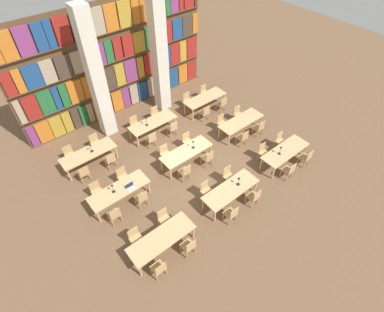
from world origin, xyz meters
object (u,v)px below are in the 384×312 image
reading_table_0 (162,239)px  desk_lamp_5 (146,120)px  reading_table_2 (285,152)px  reading_table_8 (205,99)px  chair_8 (289,170)px  chair_34 (222,104)px  chair_0 (159,269)px  chair_33 (188,100)px  desk_lamp_3 (193,143)px  chair_25 (70,154)px  reading_table_7 (153,123)px  chair_29 (135,124)px  chair_19 (187,141)px  chair_20 (243,137)px  chair_10 (306,157)px  chair_27 (95,142)px  chair_4 (231,214)px  desk_lamp_2 (112,187)px  chair_7 (228,175)px  desk_lamp_0 (239,180)px  chair_22 (259,128)px  chair_31 (156,114)px  chair_11 (280,140)px  chair_18 (208,158)px  reading_table_3 (119,191)px  pillar_center (159,54)px  chair_13 (97,191)px  chair_6 (254,197)px  chair_2 (189,246)px  reading_table_4 (186,152)px  chair_35 (204,92)px  chair_3 (164,218)px  chair_12 (115,215)px  reading_table_1 (231,190)px  chair_5 (206,190)px  chair_32 (205,112)px  chair_28 (151,139)px  reading_table_6 (88,154)px  reading_table_5 (241,122)px  desk_lamp_4 (91,147)px  chair_17 (165,153)px  chair_9 (263,152)px  laptop (131,187)px  chair_1 (136,238)px  desk_lamp_1 (281,149)px  chair_16 (185,172)px

reading_table_0 → desk_lamp_5: desk_lamp_5 is taller
reading_table_2 → reading_table_8: (-0.07, 5.21, 0.00)m
chair_8 → chair_34: (1.09, 5.21, 0.00)m
chair_0 → chair_33: bearing=45.6°
desk_lamp_3 → chair_25: bearing=142.2°
reading_table_7 → chair_29: chair_29 is taller
chair_19 → chair_25: size_ratio=1.00×
chair_20 → chair_34: same height
chair_10 → chair_27: bearing=134.7°
chair_4 → desk_lamp_2: 4.52m
chair_7 → desk_lamp_0: size_ratio=2.11×
chair_22 → chair_31: (-3.25, 4.03, 0.00)m
chair_11 → chair_18: size_ratio=1.00×
reading_table_3 → chair_27: chair_27 is taller
pillar_center → chair_13: bearing=-148.5°
chair_6 → chair_2: bearing=-179.8°
reading_table_4 → chair_35: (3.86, 3.23, -0.19)m
chair_22 → reading_table_7: 5.12m
chair_3 → chair_12: same height
reading_table_1 → chair_25: 7.18m
chair_5 → chair_20: bearing=-159.7°
reading_table_4 → chair_35: size_ratio=2.74×
chair_32 → reading_table_8: bearing=49.4°
pillar_center → chair_2: 9.07m
chair_28 → reading_table_6: bearing=165.2°
pillar_center → chair_6: pillar_center is taller
reading_table_5 → chair_31: 4.29m
chair_3 → chair_28: (2.04, 3.88, 0.00)m
reading_table_5 → desk_lamp_4: desk_lamp_4 is taller
desk_lamp_2 → desk_lamp_4: 2.56m
chair_17 → desk_lamp_2: bearing=13.3°
chair_17 → chair_33: same height
chair_0 → reading_table_8: 9.26m
pillar_center → reading_table_6: bearing=-162.8°
chair_4 → chair_9: same height
chair_34 → laptop: bearing=-163.2°
desk_lamp_0 → chair_8: 2.52m
chair_4 → chair_18: bearing=65.5°
chair_1 → chair_2: size_ratio=1.00×
reading_table_1 → chair_35: (3.84, 5.92, -0.19)m
chair_27 → chair_32: bearing=164.5°
chair_1 → chair_17: bearing=-139.8°
chair_3 → desk_lamp_1: size_ratio=2.03×
reading_table_0 → chair_8: chair_8 is taller
chair_6 → chair_20: (2.15, 2.66, 0.00)m
chair_12 → desk_lamp_5: desk_lamp_5 is taller
pillar_center → reading_table_8: bearing=-46.0°
chair_8 → reading_table_3: (-6.07, 3.39, 0.19)m
chair_2 → chair_16: (1.99, 2.71, 0.00)m
chair_0 → chair_10: 7.79m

